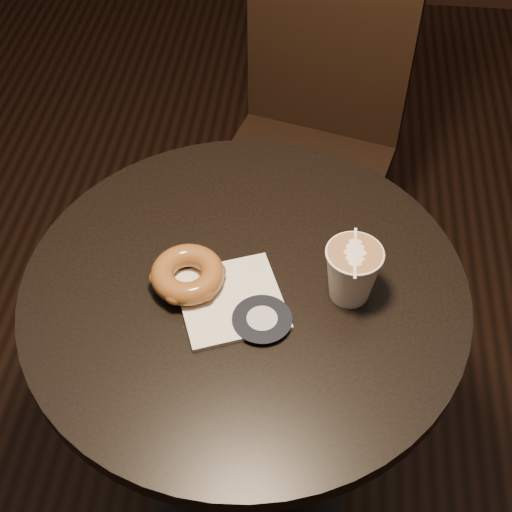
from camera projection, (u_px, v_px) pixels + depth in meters
name	position (u px, v px, depth m)	size (l,w,h in m)	color
cafe_table	(246.00, 355.00, 1.26)	(0.70, 0.70, 0.75)	black
chair	(314.00, 117.00, 1.70)	(0.48, 0.48, 0.99)	black
pastry_bag	(231.00, 300.00, 1.08)	(0.15, 0.15, 0.01)	white
doughnut	(188.00, 274.00, 1.09)	(0.11, 0.11, 0.04)	brown
latte_cup	(352.00, 273.00, 1.06)	(0.09, 0.09, 0.10)	white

